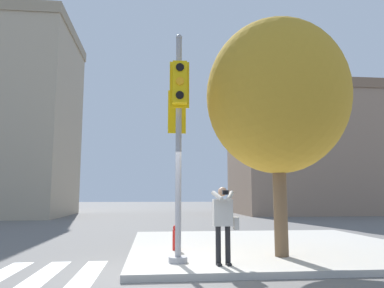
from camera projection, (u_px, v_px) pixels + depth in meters
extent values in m
plane|color=slate|center=(148.00, 277.00, 7.19)|extent=(160.00, 160.00, 0.00)
cube|color=#BCB7AD|center=(269.00, 246.00, 11.01)|extent=(8.00, 8.00, 0.14)
cube|color=silver|center=(87.00, 275.00, 7.29)|extent=(0.45, 3.18, 0.01)
cube|color=silver|center=(42.00, 276.00, 7.20)|extent=(0.45, 3.18, 0.01)
cylinder|color=#939399|center=(178.00, 260.00, 7.93)|extent=(0.40, 0.40, 0.12)
cylinder|color=#939399|center=(179.00, 144.00, 8.27)|extent=(0.13, 0.13, 4.86)
sphere|color=#939399|center=(179.00, 37.00, 8.60)|extent=(0.14, 0.14, 0.14)
cylinder|color=#939399|center=(178.00, 110.00, 8.61)|extent=(0.06, 0.35, 0.05)
cube|color=#E5B70C|center=(176.00, 113.00, 8.89)|extent=(0.31, 0.25, 0.90)
cube|color=#E5B70C|center=(177.00, 112.00, 8.76)|extent=(0.42, 0.04, 1.02)
cylinder|color=black|center=(176.00, 102.00, 9.07)|extent=(0.17, 0.04, 0.17)
cylinder|color=orange|center=(176.00, 114.00, 9.03)|extent=(0.17, 0.04, 0.17)
cylinder|color=black|center=(176.00, 127.00, 8.99)|extent=(0.17, 0.04, 0.17)
cylinder|color=#939399|center=(179.00, 87.00, 8.20)|extent=(0.06, 0.35, 0.05)
cube|color=#E5B70C|center=(180.00, 83.00, 7.91)|extent=(0.31, 0.25, 0.90)
cube|color=#E5B70C|center=(179.00, 85.00, 8.04)|extent=(0.42, 0.04, 1.02)
cylinder|color=black|center=(180.00, 67.00, 7.81)|extent=(0.17, 0.04, 0.17)
cylinder|color=orange|center=(180.00, 81.00, 7.77)|extent=(0.17, 0.04, 0.17)
cylinder|color=black|center=(180.00, 95.00, 7.73)|extent=(0.17, 0.04, 0.17)
cube|color=black|center=(219.00, 264.00, 7.58)|extent=(0.09, 0.24, 0.05)
cube|color=black|center=(229.00, 264.00, 7.61)|extent=(0.09, 0.24, 0.05)
cylinder|color=black|center=(218.00, 245.00, 7.69)|extent=(0.11, 0.11, 0.78)
cylinder|color=black|center=(228.00, 245.00, 7.71)|extent=(0.11, 0.11, 0.78)
cube|color=beige|center=(223.00, 212.00, 7.79)|extent=(0.40, 0.22, 0.55)
sphere|color=tan|center=(222.00, 192.00, 7.85)|extent=(0.19, 0.19, 0.19)
cube|color=black|center=(225.00, 193.00, 7.54)|extent=(0.12, 0.10, 0.09)
cylinder|color=black|center=(226.00, 192.00, 7.48)|extent=(0.06, 0.08, 0.06)
cylinder|color=beige|center=(217.00, 196.00, 7.69)|extent=(0.23, 0.35, 0.22)
cylinder|color=beige|center=(230.00, 196.00, 7.72)|extent=(0.23, 0.35, 0.22)
cube|color=#B7B2A8|center=(236.00, 223.00, 7.81)|extent=(0.10, 0.20, 0.26)
cylinder|color=brown|center=(280.00, 199.00, 8.89)|extent=(0.32, 0.32, 2.63)
ellipsoid|color=#BC8E28|center=(277.00, 96.00, 9.23)|extent=(3.48, 3.48, 3.82)
cylinder|color=red|center=(176.00, 240.00, 9.73)|extent=(0.16, 0.16, 0.52)
sphere|color=red|center=(176.00, 228.00, 9.77)|extent=(0.14, 0.14, 0.14)
cylinder|color=red|center=(176.00, 238.00, 9.63)|extent=(0.07, 0.06, 0.07)
cube|color=gray|center=(312.00, 156.00, 32.23)|extent=(13.17, 8.61, 9.81)
cube|color=#7A604C|center=(310.00, 96.00, 32.95)|extent=(13.37, 8.81, 0.80)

